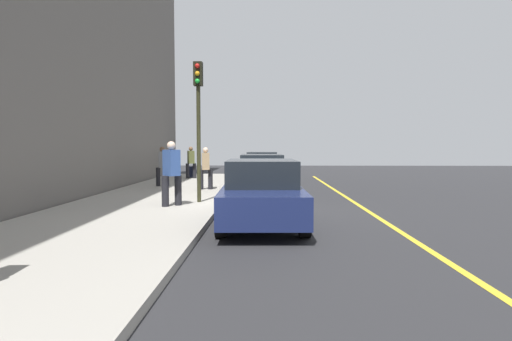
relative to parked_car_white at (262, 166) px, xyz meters
The scene contains 12 objects.
ground_plane 11.53m from the parked_car_white, ahead, with size 56.00×56.00×0.00m, color #28282B.
sidewalk 12.02m from the parked_car_white, 16.47° to the right, with size 28.00×4.60×0.15m, color #A39E93.
lane_stripe_centre 11.94m from the parked_car_white, 15.06° to the left, with size 28.00×0.14×0.01m, color gold.
parked_car_white is the anchor object (origin of this frame).
parked_car_silver 6.71m from the parked_car_white, ahead, with size 4.65×1.97×1.51m.
parked_car_navy 13.09m from the parked_car_white, ahead, with size 4.37×1.99×1.51m.
pedestrian_tan_coat 6.99m from the parked_car_white, 17.87° to the right, with size 0.48×0.54×1.64m.
pedestrian_olive_coat 3.90m from the parked_car_white, 73.51° to the right, with size 0.52×0.52×1.66m.
pedestrian_blue_coat 11.42m from the parked_car_white, 12.39° to the right, with size 0.58×0.56×1.82m.
pedestrian_grey_coat 6.78m from the parked_car_white, 38.02° to the right, with size 0.50×0.54×1.67m.
traffic_light_pole 10.71m from the parked_car_white, ahead, with size 0.35×0.26×4.18m.
rolling_suitcase 3.88m from the parked_car_white, 81.24° to the right, with size 0.34×0.22×0.96m.
Camera 1 is at (11.23, 0.32, 1.84)m, focal length 29.10 mm.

